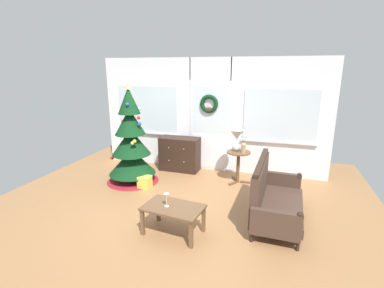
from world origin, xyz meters
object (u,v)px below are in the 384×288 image
flower_vase (243,147)px  wine_glass (166,197)px  christmas_tree (131,147)px  gift_box (145,182)px  coffee_table (173,211)px  settee_sofa (272,197)px  side_table (238,161)px  table_lamp (237,137)px  dresser_cabinet (180,154)px

flower_vase → wine_glass: flower_vase is taller
christmas_tree → gift_box: size_ratio=8.50×
flower_vase → coffee_table: flower_vase is taller
settee_sofa → side_table: bearing=118.2°
christmas_tree → table_lamp: bearing=16.8°
christmas_tree → settee_sofa: size_ratio=1.27×
christmas_tree → gift_box: (0.40, -0.25, -0.63)m
christmas_tree → coffee_table: 2.24m
side_table → wine_glass: 2.30m
dresser_cabinet → gift_box: size_ratio=3.79×
flower_vase → gift_box: size_ratio=1.46×
dresser_cabinet → side_table: 1.45m
wine_glass → gift_box: 1.77m
table_lamp → settee_sofa: bearing=-60.6°
flower_vase → coffee_table: (-0.71, -2.11, -0.43)m
coffee_table → gift_box: (-1.12, 1.35, -0.24)m
christmas_tree → flower_vase: bearing=13.2°
settee_sofa → flower_vase: bearing=115.8°
dresser_cabinet → flower_vase: bearing=-15.3°
settee_sofa → gift_box: settee_sofa is taller
dresser_cabinet → wine_glass: bearing=-74.5°
dresser_cabinet → coffee_table: size_ratio=1.01×
christmas_tree → side_table: christmas_tree is taller
dresser_cabinet → wine_glass: dresser_cabinet is taller
coffee_table → side_table: bearing=74.4°
coffee_table → wine_glass: bearing=-167.7°
dresser_cabinet → table_lamp: (1.34, -0.31, 0.56)m
christmas_tree → settee_sofa: (2.84, -0.76, -0.38)m
coffee_table → christmas_tree: bearing=133.7°
side_table → christmas_tree: bearing=-164.7°
side_table → wine_glass: size_ratio=3.42×
gift_box → settee_sofa: bearing=-11.8°
table_lamp → flower_vase: bearing=-32.0°
table_lamp → wine_glass: 2.36m
table_lamp → side_table: bearing=-33.7°
dresser_cabinet → gift_box: 1.25m
christmas_tree → wine_glass: 2.16m
table_lamp → wine_glass: bearing=-105.9°
settee_sofa → christmas_tree: bearing=165.1°
settee_sofa → coffee_table: size_ratio=1.78×
christmas_tree → side_table: (2.13, 0.58, -0.28)m
dresser_cabinet → side_table: dresser_cabinet is taller
flower_vase → wine_glass: 2.29m
dresser_cabinet → flower_vase: 1.61m
table_lamp → coffee_table: 2.36m
flower_vase → wine_glass: (-0.80, -2.13, -0.22)m
table_lamp → coffee_table: size_ratio=0.49×
gift_box → coffee_table: bearing=-50.2°
side_table → table_lamp: 0.48m
flower_vase → coffee_table: bearing=-108.5°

